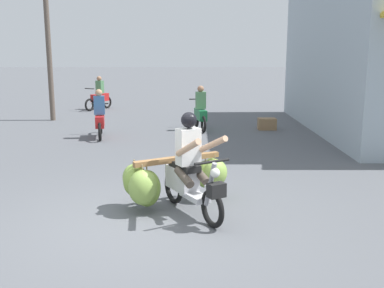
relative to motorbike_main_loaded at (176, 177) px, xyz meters
The scene contains 8 objects.
ground_plane 0.95m from the motorbike_main_loaded, 127.64° to the right, with size 120.00×120.00×0.00m, color #56595E.
motorbike_main_loaded is the anchor object (origin of this frame).
motorbike_distant_ahead_left 6.40m from the motorbike_main_loaded, 111.69° to the left, with size 0.55×1.61×1.40m.
motorbike_distant_ahead_right 7.26m from the motorbike_main_loaded, 85.82° to the left, with size 0.56×1.61×1.40m.
motorbike_distant_far_ahead 12.80m from the motorbike_main_loaded, 106.52° to the left, with size 0.92×1.44×1.40m.
shopfront_building 9.44m from the motorbike_main_loaded, 50.99° to the left, with size 3.65×9.05×4.50m.
produce_crate 7.81m from the motorbike_main_loaded, 70.17° to the left, with size 0.56×0.40×0.36m, color olive.
utility_pole 10.78m from the motorbike_main_loaded, 117.01° to the left, with size 0.18×0.18×6.60m, color brown.
Camera 1 is at (0.75, -6.28, 2.49)m, focal length 42.61 mm.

